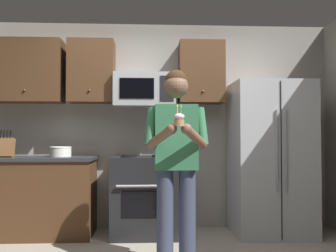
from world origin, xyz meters
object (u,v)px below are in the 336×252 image
(cupcake, at_px, (179,120))
(bowl_large_white, at_px, (61,151))
(refrigerator, at_px, (271,158))
(oven_range, at_px, (144,196))
(knife_block, at_px, (6,147))
(microwave, at_px, (145,90))
(person, at_px, (176,154))

(cupcake, bearing_deg, bowl_large_white, 131.38)
(refrigerator, bearing_deg, bowl_large_white, 177.91)
(oven_range, relative_size, refrigerator, 0.52)
(refrigerator, relative_size, knife_block, 5.63)
(knife_block, bearing_deg, microwave, 5.34)
(person, bearing_deg, bowl_large_white, 138.67)
(microwave, relative_size, bowl_large_white, 2.91)
(refrigerator, bearing_deg, oven_range, 178.50)
(microwave, bearing_deg, knife_block, -174.66)
(oven_range, bearing_deg, refrigerator, -1.50)
(microwave, relative_size, refrigerator, 0.41)
(bowl_large_white, xyz_separation_m, cupcake, (1.29, -1.46, 0.31))
(oven_range, height_order, cupcake, cupcake)
(refrigerator, distance_m, person, 1.59)
(knife_block, height_order, cupcake, cupcake)
(oven_range, bearing_deg, bowl_large_white, 177.02)
(bowl_large_white, relative_size, cupcake, 1.46)
(oven_range, height_order, person, person)
(bowl_large_white, bearing_deg, knife_block, -172.32)
(person, bearing_deg, oven_range, 105.34)
(microwave, bearing_deg, refrigerator, -6.03)
(person, bearing_deg, refrigerator, 40.84)
(refrigerator, height_order, person, refrigerator)
(bowl_large_white, height_order, person, person)
(knife_block, distance_m, bowl_large_white, 0.61)
(oven_range, relative_size, cupcake, 5.36)
(oven_range, distance_m, knife_block, 1.69)
(oven_range, bearing_deg, cupcake, -78.13)
(refrigerator, relative_size, bowl_large_white, 7.09)
(person, relative_size, cupcake, 10.13)
(refrigerator, height_order, knife_block, refrigerator)
(bowl_large_white, distance_m, person, 1.71)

